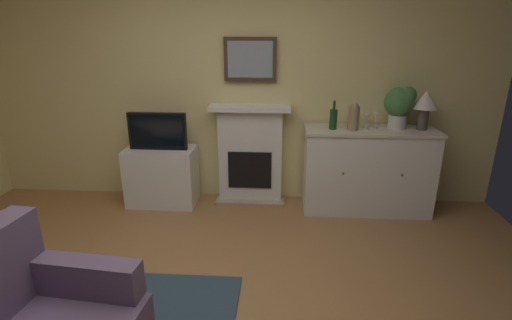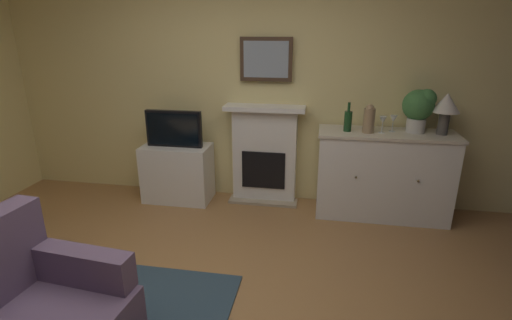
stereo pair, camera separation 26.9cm
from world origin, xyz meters
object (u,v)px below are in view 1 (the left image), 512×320
(potted_plant_small, at_px, (400,103))
(tv_set, at_px, (157,131))
(tv_cabinet, at_px, (162,176))
(wine_glass_left, at_px, (367,118))
(table_lamp, at_px, (425,102))
(sideboard_cabinet, at_px, (367,170))
(fireplace_unit, at_px, (250,154))
(framed_picture, at_px, (250,59))
(wine_bottle, at_px, (333,119))
(wine_glass_center, at_px, (376,117))
(vase_decorative, at_px, (354,116))

(potted_plant_small, bearing_deg, tv_set, -178.78)
(tv_cabinet, height_order, tv_set, tv_set)
(wine_glass_left, bearing_deg, table_lamp, 3.89)
(sideboard_cabinet, xyz_separation_m, wine_glass_left, (-0.07, -0.04, 0.57))
(fireplace_unit, bearing_deg, tv_cabinet, -170.55)
(sideboard_cabinet, distance_m, potted_plant_small, 0.76)
(fireplace_unit, xyz_separation_m, table_lamp, (1.76, -0.18, 0.64))
(framed_picture, height_order, tv_set, framed_picture)
(fireplace_unit, relative_size, table_lamp, 2.75)
(tv_set, relative_size, potted_plant_small, 1.44)
(sideboard_cabinet, height_order, wine_glass_left, wine_glass_left)
(fireplace_unit, distance_m, wine_glass_left, 1.30)
(wine_bottle, bearing_deg, wine_glass_center, 7.94)
(table_lamp, xyz_separation_m, wine_bottle, (-0.90, -0.03, -0.17))
(wine_glass_left, xyz_separation_m, potted_plant_small, (0.34, 0.08, 0.13))
(fireplace_unit, distance_m, wine_glass_center, 1.40)
(table_lamp, xyz_separation_m, tv_set, (-2.73, -0.01, -0.34))
(framed_picture, relative_size, potted_plant_small, 1.28)
(tv_cabinet, relative_size, tv_set, 1.21)
(sideboard_cabinet, height_order, tv_set, tv_set)
(table_lamp, bearing_deg, wine_glass_left, -176.11)
(wine_bottle, bearing_deg, sideboard_cabinet, 4.12)
(sideboard_cabinet, relative_size, tv_cabinet, 1.80)
(tv_set, height_order, potted_plant_small, potted_plant_small)
(table_lamp, height_order, wine_glass_left, table_lamp)
(potted_plant_small, bearing_deg, wine_glass_left, -166.09)
(fireplace_unit, bearing_deg, potted_plant_small, -4.92)
(wine_bottle, xyz_separation_m, potted_plant_small, (0.67, 0.07, 0.15))
(tv_set, bearing_deg, framed_picture, 13.31)
(table_lamp, bearing_deg, fireplace_unit, 174.25)
(wine_glass_center, height_order, tv_cabinet, wine_glass_center)
(vase_decorative, xyz_separation_m, tv_cabinet, (-2.04, 0.06, -0.72))
(table_lamp, height_order, tv_cabinet, table_lamp)
(framed_picture, bearing_deg, potted_plant_small, -6.60)
(wine_bottle, distance_m, vase_decorative, 0.20)
(fireplace_unit, xyz_separation_m, tv_cabinet, (-0.97, -0.16, -0.23))
(wine_glass_center, bearing_deg, wine_glass_left, -147.06)
(wine_bottle, height_order, wine_glass_left, wine_bottle)
(fireplace_unit, xyz_separation_m, potted_plant_small, (1.53, -0.13, 0.61))
(framed_picture, distance_m, tv_cabinet, 1.60)
(fireplace_unit, bearing_deg, tv_set, -169.23)
(wine_glass_center, bearing_deg, vase_decorative, -161.10)
(tv_cabinet, distance_m, tv_set, 0.52)
(wine_bottle, relative_size, vase_decorative, 1.03)
(framed_picture, distance_m, wine_glass_left, 1.34)
(table_lamp, relative_size, wine_bottle, 1.38)
(tv_cabinet, bearing_deg, wine_bottle, -1.36)
(vase_decorative, distance_m, tv_set, 2.05)
(wine_bottle, distance_m, potted_plant_small, 0.69)
(sideboard_cabinet, height_order, tv_cabinet, sideboard_cabinet)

